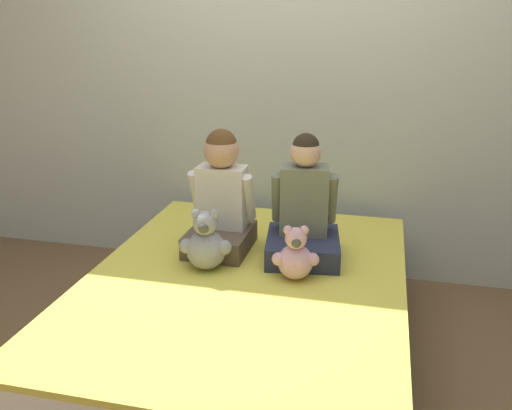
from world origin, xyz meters
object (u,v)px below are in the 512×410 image
(teddy_bear_held_by_right_child, at_px, (295,257))
(teddy_bear_held_by_left_child, at_px, (206,244))
(bed, at_px, (245,319))
(child_on_right, at_px, (304,212))
(child_on_left, at_px, (221,199))

(teddy_bear_held_by_right_child, bearing_deg, teddy_bear_held_by_left_child, 167.45)
(teddy_bear_held_by_right_child, bearing_deg, bed, 177.56)
(child_on_right, bearing_deg, bed, -134.45)
(child_on_left, distance_m, child_on_right, 0.43)
(bed, relative_size, teddy_bear_held_by_left_child, 6.34)
(child_on_left, height_order, teddy_bear_held_by_left_child, child_on_left)
(teddy_bear_held_by_left_child, height_order, teddy_bear_held_by_right_child, teddy_bear_held_by_left_child)
(child_on_right, relative_size, teddy_bear_held_by_right_child, 2.40)
(child_on_left, relative_size, teddy_bear_held_by_right_child, 2.40)
(bed, distance_m, teddy_bear_held_by_left_child, 0.41)
(child_on_right, relative_size, teddy_bear_held_by_left_child, 2.07)
(child_on_left, bearing_deg, bed, -55.60)
(child_on_left, xyz_separation_m, teddy_bear_held_by_left_child, (-0.00, -0.26, -0.14))
(child_on_right, bearing_deg, teddy_bear_held_by_left_child, -156.72)
(bed, bearing_deg, teddy_bear_held_by_right_child, 9.23)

